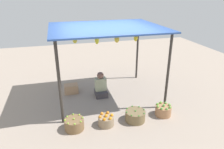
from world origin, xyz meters
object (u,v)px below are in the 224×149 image
basket_limes (74,124)px  basket_green_chilies (135,116)px  vendor_person (101,87)px  wooden_crate_near_vendor (71,89)px  basket_oranges (106,120)px  basket_green_apples (163,110)px

basket_limes → basket_green_chilies: bearing=-1.8°
vendor_person → wooden_crate_near_vendor: size_ratio=1.80×
basket_oranges → wooden_crate_near_vendor: 2.09m
basket_green_chilies → basket_oranges: bearing=179.9°
basket_limes → basket_oranges: (0.77, -0.05, -0.01)m
basket_oranges → basket_green_apples: 1.57m
vendor_person → basket_green_chilies: size_ratio=1.54×
basket_oranges → wooden_crate_near_vendor: (-0.68, 1.97, 0.01)m
vendor_person → basket_green_apples: vendor_person is taller
basket_oranges → basket_green_chilies: basket_oranges is taller
wooden_crate_near_vendor → basket_green_apples: bearing=-40.8°
basket_oranges → wooden_crate_near_vendor: size_ratio=0.89×
basket_green_chilies → basket_green_apples: size_ratio=1.21×
basket_oranges → basket_green_apples: basket_green_apples is taller
basket_limes → basket_green_apples: (2.33, -0.01, 0.00)m
vendor_person → basket_limes: vendor_person is taller
vendor_person → basket_green_apples: 2.04m
basket_limes → basket_oranges: same height
basket_green_chilies → vendor_person: bearing=109.7°
basket_limes → basket_green_chilies: basket_limes is taller
vendor_person → basket_green_chilies: 1.66m
basket_green_chilies → basket_green_apples: basket_green_apples is taller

